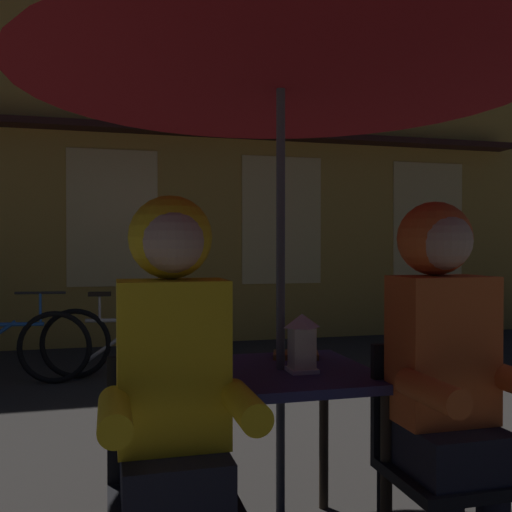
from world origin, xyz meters
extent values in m
cube|color=navy|center=(0.00, 0.00, 0.72)|extent=(0.72, 0.72, 0.04)
cylinder|color=#2D2319|center=(-0.31, -0.31, 0.35)|extent=(0.04, 0.04, 0.70)
cylinder|color=#2D2319|center=(0.31, -0.31, 0.35)|extent=(0.04, 0.04, 0.70)
cylinder|color=#2D2319|center=(-0.31, 0.31, 0.35)|extent=(0.04, 0.04, 0.70)
cylinder|color=#2D2319|center=(0.31, 0.31, 0.35)|extent=(0.04, 0.04, 0.70)
cylinder|color=#4C4C51|center=(0.00, 0.00, 1.12)|extent=(0.04, 0.04, 2.25)
cone|color=maroon|center=(0.00, 0.00, 2.06)|extent=(2.10, 2.10, 0.38)
cube|color=white|center=(0.07, -0.07, 0.75)|extent=(0.11, 0.11, 0.02)
cube|color=white|center=(0.07, -0.07, 0.84)|extent=(0.09, 0.09, 0.16)
pyramid|color=white|center=(0.07, -0.07, 0.94)|extent=(0.11, 0.11, 0.06)
cube|color=black|center=(-0.48, -0.44, 0.43)|extent=(0.40, 0.40, 0.04)
cube|color=black|center=(-0.48, -0.26, 0.66)|extent=(0.40, 0.03, 0.42)
cube|color=black|center=(0.48, -0.44, 0.43)|extent=(0.40, 0.40, 0.04)
cylinder|color=black|center=(0.65, -0.27, 0.21)|extent=(0.03, 0.03, 0.41)
cube|color=black|center=(0.48, -0.26, 0.66)|extent=(0.40, 0.03, 0.42)
cube|color=black|center=(-0.48, -0.44, 0.53)|extent=(0.32, 0.36, 0.16)
cube|color=yellow|center=(-0.48, -0.40, 0.87)|extent=(0.34, 0.22, 0.52)
cylinder|color=yellow|center=(-0.30, -0.62, 0.78)|extent=(0.09, 0.30, 0.09)
cylinder|color=yellow|center=(-0.66, -0.62, 0.78)|extent=(0.09, 0.30, 0.09)
sphere|color=tan|center=(-0.48, -0.40, 1.25)|extent=(0.21, 0.21, 0.21)
sphere|color=yellow|center=(-0.48, -0.35, 1.26)|extent=(0.27, 0.27, 0.27)
cube|color=black|center=(0.48, -0.44, 0.53)|extent=(0.32, 0.36, 0.16)
cube|color=#E05B23|center=(0.48, -0.40, 0.87)|extent=(0.34, 0.22, 0.52)
cylinder|color=#E05B23|center=(0.30, -0.62, 0.78)|extent=(0.09, 0.30, 0.09)
sphere|color=tan|center=(0.48, -0.40, 1.25)|extent=(0.21, 0.21, 0.21)
sphere|color=#E05B23|center=(0.48, -0.35, 1.26)|extent=(0.27, 0.27, 0.27)
cube|color=gold|center=(0.49, 5.40, 3.10)|extent=(10.00, 0.60, 6.20)
cube|color=#F4D17A|center=(-0.61, 5.09, 1.60)|extent=(1.10, 0.02, 1.70)
cube|color=#F4D17A|center=(1.59, 5.09, 1.60)|extent=(1.10, 0.02, 1.70)
cube|color=#F4D17A|center=(3.79, 5.09, 1.60)|extent=(1.10, 0.02, 1.70)
cube|color=#331914|center=(0.49, 4.95, 2.70)|extent=(9.00, 0.36, 0.08)
torus|color=black|center=(-1.14, 3.23, 0.33)|extent=(0.66, 0.13, 0.66)
cylinder|color=#1E4C93|center=(-1.26, 3.25, 0.68)|extent=(0.02, 0.02, 0.28)
cylinder|color=black|center=(-1.26, 3.25, 0.82)|extent=(0.44, 0.08, 0.02)
torus|color=black|center=(0.04, 3.22, 0.33)|extent=(0.66, 0.16, 0.66)
torus|color=black|center=(-0.97, 3.39, 0.33)|extent=(0.66, 0.16, 0.66)
cylinder|color=#ADA89E|center=(-0.47, 3.30, 0.54)|extent=(0.83, 0.18, 0.04)
cylinder|color=#ADA89E|center=(-0.59, 3.32, 0.36)|extent=(0.60, 0.14, 0.44)
cylinder|color=#ADA89E|center=(-0.75, 3.35, 0.66)|extent=(0.02, 0.02, 0.24)
cube|color=black|center=(-0.75, 3.35, 0.79)|extent=(0.21, 0.11, 0.04)
cylinder|color=#ADA89E|center=(-0.08, 3.24, 0.68)|extent=(0.02, 0.02, 0.28)
cylinder|color=black|center=(-0.08, 3.24, 0.82)|extent=(0.44, 0.10, 0.02)
cube|color=olive|center=(0.14, 0.21, 0.75)|extent=(0.23, 0.19, 0.02)
camera|label=1|loc=(-0.68, -2.19, 1.23)|focal=39.90mm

